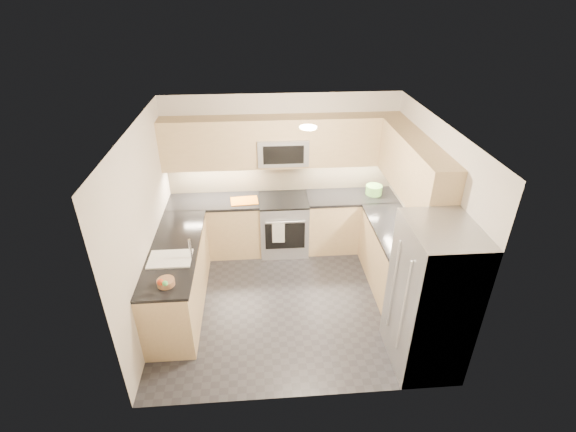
% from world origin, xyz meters
% --- Properties ---
extents(floor, '(3.60, 3.20, 0.00)m').
position_xyz_m(floor, '(0.00, 0.00, 0.00)').
color(floor, '#26262B').
rests_on(floor, ground).
extents(ceiling, '(3.60, 3.20, 0.02)m').
position_xyz_m(ceiling, '(0.00, 0.00, 2.50)').
color(ceiling, beige).
rests_on(ceiling, wall_back).
extents(wall_back, '(3.60, 0.02, 2.50)m').
position_xyz_m(wall_back, '(0.00, 1.60, 1.25)').
color(wall_back, beige).
rests_on(wall_back, floor).
extents(wall_front, '(3.60, 0.02, 2.50)m').
position_xyz_m(wall_front, '(0.00, -1.60, 1.25)').
color(wall_front, beige).
rests_on(wall_front, floor).
extents(wall_left, '(0.02, 3.20, 2.50)m').
position_xyz_m(wall_left, '(-1.80, 0.00, 1.25)').
color(wall_left, beige).
rests_on(wall_left, floor).
extents(wall_right, '(0.02, 3.20, 2.50)m').
position_xyz_m(wall_right, '(1.80, 0.00, 1.25)').
color(wall_right, beige).
rests_on(wall_right, floor).
extents(base_cab_back_left, '(1.42, 0.60, 0.90)m').
position_xyz_m(base_cab_back_left, '(-1.09, 1.30, 0.45)').
color(base_cab_back_left, tan).
rests_on(base_cab_back_left, floor).
extents(base_cab_back_right, '(1.42, 0.60, 0.90)m').
position_xyz_m(base_cab_back_right, '(1.09, 1.30, 0.45)').
color(base_cab_back_right, tan).
rests_on(base_cab_back_right, floor).
extents(base_cab_right, '(0.60, 1.70, 0.90)m').
position_xyz_m(base_cab_right, '(1.50, 0.15, 0.45)').
color(base_cab_right, tan).
rests_on(base_cab_right, floor).
extents(base_cab_peninsula, '(0.60, 2.00, 0.90)m').
position_xyz_m(base_cab_peninsula, '(-1.50, 0.00, 0.45)').
color(base_cab_peninsula, tan).
rests_on(base_cab_peninsula, floor).
extents(countertop_back_left, '(1.42, 0.63, 0.04)m').
position_xyz_m(countertop_back_left, '(-1.09, 1.30, 0.92)').
color(countertop_back_left, black).
rests_on(countertop_back_left, base_cab_back_left).
extents(countertop_back_right, '(1.42, 0.63, 0.04)m').
position_xyz_m(countertop_back_right, '(1.09, 1.30, 0.92)').
color(countertop_back_right, black).
rests_on(countertop_back_right, base_cab_back_right).
extents(countertop_right, '(0.63, 1.70, 0.04)m').
position_xyz_m(countertop_right, '(1.50, 0.15, 0.92)').
color(countertop_right, black).
rests_on(countertop_right, base_cab_right).
extents(countertop_peninsula, '(0.63, 2.00, 0.04)m').
position_xyz_m(countertop_peninsula, '(-1.50, 0.00, 0.92)').
color(countertop_peninsula, black).
rests_on(countertop_peninsula, base_cab_peninsula).
extents(upper_cab_back, '(3.60, 0.35, 0.75)m').
position_xyz_m(upper_cab_back, '(0.00, 1.43, 1.83)').
color(upper_cab_back, tan).
rests_on(upper_cab_back, wall_back).
extents(upper_cab_right, '(0.35, 1.95, 0.75)m').
position_xyz_m(upper_cab_right, '(1.62, 0.28, 1.83)').
color(upper_cab_right, tan).
rests_on(upper_cab_right, wall_right).
extents(backsplash_back, '(3.60, 0.01, 0.51)m').
position_xyz_m(backsplash_back, '(0.00, 1.60, 1.20)').
color(backsplash_back, tan).
rests_on(backsplash_back, wall_back).
extents(backsplash_right, '(0.01, 2.30, 0.51)m').
position_xyz_m(backsplash_right, '(1.80, 0.45, 1.20)').
color(backsplash_right, tan).
rests_on(backsplash_right, wall_right).
extents(gas_range, '(0.76, 0.65, 0.91)m').
position_xyz_m(gas_range, '(0.00, 1.28, 0.46)').
color(gas_range, '#A6A8AE').
rests_on(gas_range, floor).
extents(range_cooktop, '(0.76, 0.65, 0.03)m').
position_xyz_m(range_cooktop, '(0.00, 1.28, 0.92)').
color(range_cooktop, black).
rests_on(range_cooktop, gas_range).
extents(oven_door_glass, '(0.62, 0.02, 0.45)m').
position_xyz_m(oven_door_glass, '(0.00, 0.95, 0.45)').
color(oven_door_glass, black).
rests_on(oven_door_glass, gas_range).
extents(oven_handle, '(0.60, 0.02, 0.02)m').
position_xyz_m(oven_handle, '(0.00, 0.93, 0.72)').
color(oven_handle, '#B2B5BA').
rests_on(oven_handle, gas_range).
extents(microwave, '(0.76, 0.40, 0.40)m').
position_xyz_m(microwave, '(0.00, 1.40, 1.70)').
color(microwave, '#9FA1A6').
rests_on(microwave, upper_cab_back).
extents(microwave_door, '(0.60, 0.01, 0.28)m').
position_xyz_m(microwave_door, '(0.00, 1.20, 1.70)').
color(microwave_door, black).
rests_on(microwave_door, microwave).
extents(refrigerator, '(0.70, 0.90, 1.80)m').
position_xyz_m(refrigerator, '(1.45, -1.15, 0.90)').
color(refrigerator, gray).
rests_on(refrigerator, floor).
extents(fridge_handle_left, '(0.02, 0.02, 1.20)m').
position_xyz_m(fridge_handle_left, '(1.08, -1.33, 0.95)').
color(fridge_handle_left, '#B2B5BA').
rests_on(fridge_handle_left, refrigerator).
extents(fridge_handle_right, '(0.02, 0.02, 1.20)m').
position_xyz_m(fridge_handle_right, '(1.08, -0.97, 0.95)').
color(fridge_handle_right, '#B2B5BA').
rests_on(fridge_handle_right, refrigerator).
extents(sink_basin, '(0.52, 0.38, 0.16)m').
position_xyz_m(sink_basin, '(-1.50, -0.25, 0.88)').
color(sink_basin, white).
rests_on(sink_basin, base_cab_peninsula).
extents(faucet, '(0.03, 0.03, 0.28)m').
position_xyz_m(faucet, '(-1.24, -0.25, 1.08)').
color(faucet, silver).
rests_on(faucet, countertop_peninsula).
extents(utensil_bowl, '(0.33, 0.33, 0.15)m').
position_xyz_m(utensil_bowl, '(1.45, 1.33, 1.01)').
color(utensil_bowl, '#62AB49').
rests_on(utensil_bowl, countertop_back_right).
extents(cutting_board, '(0.44, 0.32, 0.01)m').
position_xyz_m(cutting_board, '(-0.61, 1.24, 0.95)').
color(cutting_board, '#C96712').
rests_on(cutting_board, countertop_back_left).
extents(fruit_basket, '(0.26, 0.26, 0.07)m').
position_xyz_m(fruit_basket, '(-1.46, -0.74, 0.98)').
color(fruit_basket, '#A2704B').
rests_on(fruit_basket, countertop_peninsula).
extents(fruit_apple, '(0.08, 0.08, 0.08)m').
position_xyz_m(fruit_apple, '(-1.49, -0.84, 1.05)').
color(fruit_apple, '#BA3315').
rests_on(fruit_apple, fruit_basket).
extents(fruit_pear, '(0.06, 0.06, 0.06)m').
position_xyz_m(fruit_pear, '(-1.44, -0.86, 1.05)').
color(fruit_pear, '#55C75F').
rests_on(fruit_pear, fruit_basket).
extents(dish_towel_check, '(0.19, 0.03, 0.36)m').
position_xyz_m(dish_towel_check, '(-0.10, 0.91, 0.55)').
color(dish_towel_check, silver).
rests_on(dish_towel_check, oven_handle).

